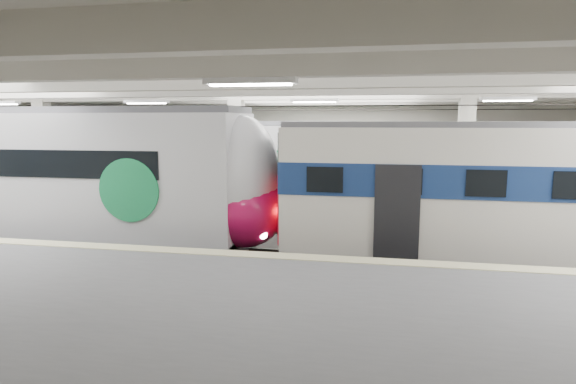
# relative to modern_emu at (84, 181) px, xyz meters

# --- Properties ---
(station_hall) EXTENTS (36.00, 24.00, 5.75)m
(station_hall) POSITION_rel_modern_emu_xyz_m (7.30, -1.74, 0.94)
(station_hall) COLOR black
(station_hall) RESTS_ON ground
(modern_emu) EXTENTS (14.71, 3.04, 4.70)m
(modern_emu) POSITION_rel_modern_emu_xyz_m (0.00, 0.00, 0.00)
(modern_emu) COLOR silver
(modern_emu) RESTS_ON ground
(older_rer) EXTENTS (12.83, 2.83, 4.26)m
(older_rer) POSITION_rel_modern_emu_xyz_m (13.09, 0.00, -0.07)
(older_rer) COLOR silver
(older_rer) RESTS_ON ground
(far_train) EXTENTS (13.25, 2.77, 4.26)m
(far_train) POSITION_rel_modern_emu_xyz_m (1.89, 5.50, -0.11)
(far_train) COLOR silver
(far_train) RESTS_ON ground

